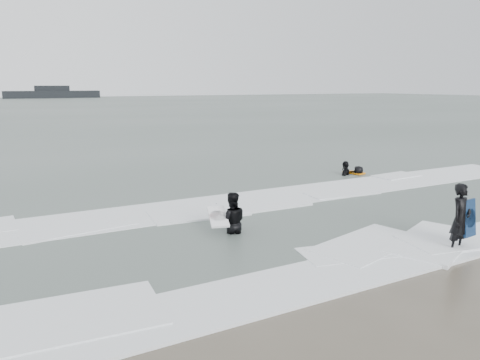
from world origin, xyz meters
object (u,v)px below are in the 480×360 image
surfer_wading (232,234)px  surfer_centre (457,251)px  surfer_right_near (345,176)px  vessel_horizon (52,94)px  surfer_right_far (358,176)px

surfer_wading → surfer_centre: bearing=158.4°
surfer_centre → surfer_right_near: (4.17, 9.16, 0.00)m
vessel_horizon → surfer_right_near: bearing=-91.5°
surfer_centre → surfer_right_near: surfer_right_near is taller
surfer_centre → surfer_right_near: size_ratio=0.96×
surfer_centre → surfer_right_far: bearing=54.2°
surfer_centre → surfer_right_far: size_ratio=1.10×
surfer_centre → vessel_horizon: bearing=79.1°
surfer_right_far → surfer_wading: bearing=-12.8°
surfer_wading → surfer_right_near: 10.05m
surfer_right_far → vessel_horizon: vessel_horizon is taller
surfer_right_near → surfer_centre: bearing=30.6°
surfer_right_near → surfer_right_far: 0.60m
surfer_centre → vessel_horizon: size_ratio=0.06×
vessel_horizon → surfer_centre: bearing=-93.0°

